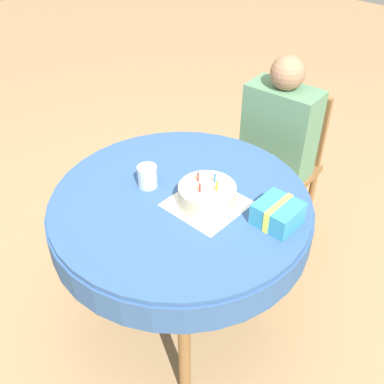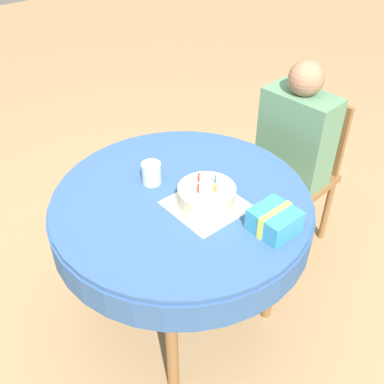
{
  "view_description": "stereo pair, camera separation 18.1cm",
  "coord_description": "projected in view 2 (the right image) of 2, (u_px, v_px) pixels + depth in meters",
  "views": [
    {
      "loc": [
        1.02,
        -1.04,
        1.9
      ],
      "look_at": [
        0.05,
        0.01,
        0.79
      ],
      "focal_mm": 42.0,
      "sensor_mm": 36.0,
      "label": 1
    },
    {
      "loc": [
        1.14,
        -0.91,
        1.9
      ],
      "look_at": [
        0.05,
        0.01,
        0.79
      ],
      "focal_mm": 42.0,
      "sensor_mm": 36.0,
      "label": 2
    }
  ],
  "objects": [
    {
      "name": "dining_table",
      "position": [
        182.0,
        213.0,
        1.92
      ],
      "size": [
        1.1,
        1.1,
        0.74
      ],
      "color": "#335689",
      "rests_on": "ground_plane"
    },
    {
      "name": "drinking_glass",
      "position": [
        152.0,
        173.0,
        1.92
      ],
      "size": [
        0.08,
        0.08,
        0.1
      ],
      "color": "silver",
      "rests_on": "dining_table"
    },
    {
      "name": "ground_plane",
      "position": [
        183.0,
        308.0,
        2.32
      ],
      "size": [
        12.0,
        12.0,
        0.0
      ],
      "primitive_type": "plane",
      "color": "#A37F56"
    },
    {
      "name": "napkin",
      "position": [
        206.0,
        205.0,
        1.82
      ],
      "size": [
        0.28,
        0.28,
        0.0
      ],
      "color": "white",
      "rests_on": "dining_table"
    },
    {
      "name": "chair",
      "position": [
        298.0,
        168.0,
        2.49
      ],
      "size": [
        0.43,
        0.43,
        0.87
      ],
      "rotation": [
        0.0,
        0.0,
        0.07
      ],
      "color": "brown",
      "rests_on": "ground_plane"
    },
    {
      "name": "gift_box",
      "position": [
        274.0,
        220.0,
        1.68
      ],
      "size": [
        0.16,
        0.16,
        0.1
      ],
      "color": "teal",
      "rests_on": "dining_table"
    },
    {
      "name": "person",
      "position": [
        293.0,
        145.0,
        2.32
      ],
      "size": [
        0.38,
        0.31,
        1.11
      ],
      "rotation": [
        0.0,
        0.0,
        0.07
      ],
      "color": "#9E7051",
      "rests_on": "ground_plane"
    },
    {
      "name": "birthday_cake",
      "position": [
        207.0,
        196.0,
        1.8
      ],
      "size": [
        0.23,
        0.23,
        0.13
      ],
      "color": "beige",
      "rests_on": "dining_table"
    }
  ]
}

